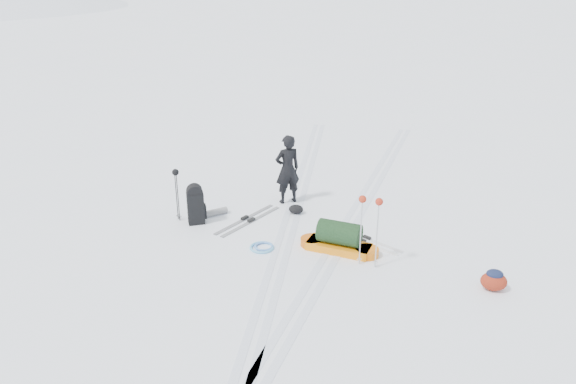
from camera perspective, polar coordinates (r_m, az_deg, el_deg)
name	(u,v)px	position (r m, az deg, el deg)	size (l,w,h in m)	color
ground	(285,239)	(11.76, -0.29, -4.75)	(200.00, 200.00, 0.00)	white
ski_tracks	(320,223)	(12.44, 3.30, -3.19)	(3.38, 17.97, 0.01)	silver
skier	(287,169)	(13.22, -0.05, 2.32)	(0.61, 0.40, 1.67)	black
pulk_sled	(339,240)	(11.23, 5.21, -4.84)	(1.68, 0.78, 0.62)	orange
expedition_rucksack	(198,205)	(12.47, -9.11, -1.28)	(0.76, 0.92, 0.91)	black
ski_poles_black	(176,179)	(12.45, -11.32, 1.35)	(0.16, 0.15, 1.21)	black
ski_poles_silver	(370,209)	(10.34, 8.36, -1.67)	(0.45, 0.20, 1.42)	#AFB1B6
touring_skis_grey	(248,220)	(12.58, -4.09, -2.85)	(1.08, 1.88, 0.07)	#92969A
touring_skis_white	(364,240)	(11.78, 7.77, -4.84)	(1.62, 1.14, 0.06)	silver
rope_coil	(263,247)	(11.37, -2.60, -5.60)	(0.63, 0.63, 0.06)	#5EB5E6
small_daypack	(494,280)	(10.57, 20.19, -8.40)	(0.56, 0.51, 0.39)	maroon
thermos_pair	(199,211)	(12.86, -8.98, -1.91)	(0.20, 0.28, 0.29)	#5A5D62
stuff_sack	(296,209)	(12.87, 0.82, -1.76)	(0.38, 0.31, 0.21)	black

